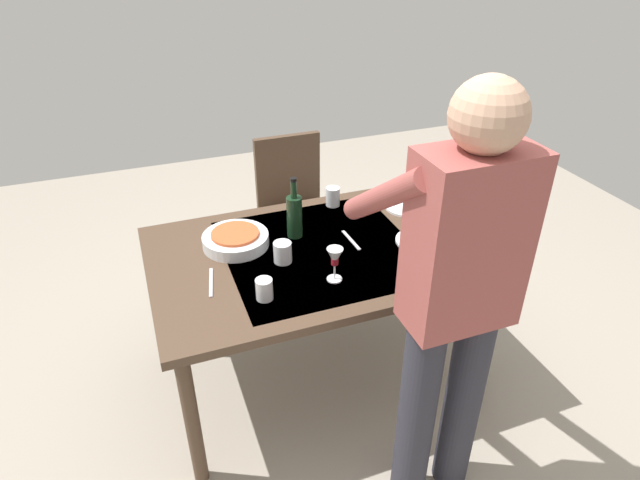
{
  "coord_description": "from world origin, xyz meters",
  "views": [
    {
      "loc": [
        0.72,
        1.94,
        2.05
      ],
      "look_at": [
        0.0,
        0.0,
        0.79
      ],
      "focal_mm": 30.54,
      "sensor_mm": 36.0,
      "label": 1
    }
  ],
  "objects_px": {
    "water_cup_far_left": "(264,289)",
    "dinner_plate_far": "(421,241)",
    "dinner_plate_near": "(407,206)",
    "person_server": "(455,295)",
    "wine_bottle": "(294,215)",
    "water_cup_near_left": "(333,197)",
    "wine_glass_left": "(468,252)",
    "water_cup_near_right": "(283,252)",
    "wine_glass_right": "(335,259)",
    "dining_table": "(320,263)",
    "serving_bowl_pasta": "(236,239)",
    "chair_near": "(293,202)"
  },
  "relations": [
    {
      "from": "chair_near",
      "to": "dinner_plate_far",
      "type": "height_order",
      "value": "chair_near"
    },
    {
      "from": "wine_glass_right",
      "to": "serving_bowl_pasta",
      "type": "relative_size",
      "value": 0.5
    },
    {
      "from": "wine_glass_left",
      "to": "dinner_plate_near",
      "type": "bearing_deg",
      "value": -95.13
    },
    {
      "from": "wine_glass_right",
      "to": "water_cup_near_right",
      "type": "distance_m",
      "value": 0.27
    },
    {
      "from": "wine_bottle",
      "to": "water_cup_near_left",
      "type": "relative_size",
      "value": 3.01
    },
    {
      "from": "dinner_plate_near",
      "to": "person_server",
      "type": "bearing_deg",
      "value": 69.52
    },
    {
      "from": "water_cup_near_right",
      "to": "serving_bowl_pasta",
      "type": "height_order",
      "value": "water_cup_near_right"
    },
    {
      "from": "chair_near",
      "to": "serving_bowl_pasta",
      "type": "distance_m",
      "value": 0.89
    },
    {
      "from": "water_cup_near_right",
      "to": "water_cup_far_left",
      "type": "bearing_deg",
      "value": 57.52
    },
    {
      "from": "wine_glass_left",
      "to": "serving_bowl_pasta",
      "type": "bearing_deg",
      "value": -32.86
    },
    {
      "from": "water_cup_near_right",
      "to": "dinner_plate_far",
      "type": "relative_size",
      "value": 0.41
    },
    {
      "from": "water_cup_near_left",
      "to": "dining_table",
      "type": "bearing_deg",
      "value": 60.88
    },
    {
      "from": "water_cup_near_right",
      "to": "dinner_plate_far",
      "type": "bearing_deg",
      "value": 173.88
    },
    {
      "from": "person_server",
      "to": "wine_glass_right",
      "type": "distance_m",
      "value": 0.57
    },
    {
      "from": "water_cup_near_right",
      "to": "wine_glass_left",
      "type": "bearing_deg",
      "value": 153.1
    },
    {
      "from": "wine_glass_right",
      "to": "dinner_plate_near",
      "type": "distance_m",
      "value": 0.75
    },
    {
      "from": "water_cup_near_left",
      "to": "serving_bowl_pasta",
      "type": "bearing_deg",
      "value": 20.85
    },
    {
      "from": "wine_glass_right",
      "to": "water_cup_far_left",
      "type": "distance_m",
      "value": 0.31
    },
    {
      "from": "chair_near",
      "to": "dining_table",
      "type": "bearing_deg",
      "value": 80.12
    },
    {
      "from": "dinner_plate_far",
      "to": "wine_bottle",
      "type": "bearing_deg",
      "value": -26.19
    },
    {
      "from": "water_cup_near_right",
      "to": "water_cup_far_left",
      "type": "relative_size",
      "value": 1.06
    },
    {
      "from": "person_server",
      "to": "water_cup_far_left",
      "type": "height_order",
      "value": "person_server"
    },
    {
      "from": "wine_bottle",
      "to": "water_cup_near_right",
      "type": "bearing_deg",
      "value": 58.2
    },
    {
      "from": "wine_bottle",
      "to": "water_cup_near_left",
      "type": "bearing_deg",
      "value": -141.24
    },
    {
      "from": "chair_near",
      "to": "wine_glass_left",
      "type": "xyz_separation_m",
      "value": [
        -0.36,
        1.25,
        0.31
      ]
    },
    {
      "from": "wine_glass_right",
      "to": "wine_glass_left",
      "type": "bearing_deg",
      "value": 164.76
    },
    {
      "from": "chair_near",
      "to": "person_server",
      "type": "height_order",
      "value": "person_server"
    },
    {
      "from": "dining_table",
      "to": "serving_bowl_pasta",
      "type": "bearing_deg",
      "value": -25.72
    },
    {
      "from": "serving_bowl_pasta",
      "to": "dinner_plate_near",
      "type": "xyz_separation_m",
      "value": [
        -0.91,
        -0.06,
        -0.03
      ]
    },
    {
      "from": "dinner_plate_near",
      "to": "serving_bowl_pasta",
      "type": "bearing_deg",
      "value": 3.55
    },
    {
      "from": "person_server",
      "to": "dinner_plate_near",
      "type": "distance_m",
      "value": 1.06
    },
    {
      "from": "person_server",
      "to": "dining_table",
      "type": "bearing_deg",
      "value": -75.13
    },
    {
      "from": "water_cup_far_left",
      "to": "dinner_plate_far",
      "type": "bearing_deg",
      "value": -168.6
    },
    {
      "from": "person_server",
      "to": "serving_bowl_pasta",
      "type": "xyz_separation_m",
      "value": [
        0.54,
        -0.91,
        -0.19
      ]
    },
    {
      "from": "wine_bottle",
      "to": "serving_bowl_pasta",
      "type": "distance_m",
      "value": 0.29
    },
    {
      "from": "wine_glass_left",
      "to": "wine_bottle",
      "type": "bearing_deg",
      "value": -43.21
    },
    {
      "from": "water_cup_near_right",
      "to": "dining_table",
      "type": "bearing_deg",
      "value": -169.75
    },
    {
      "from": "wine_bottle",
      "to": "dinner_plate_far",
      "type": "distance_m",
      "value": 0.59
    },
    {
      "from": "water_cup_far_left",
      "to": "water_cup_near_right",
      "type": "bearing_deg",
      "value": -122.48
    },
    {
      "from": "water_cup_near_right",
      "to": "dinner_plate_near",
      "type": "height_order",
      "value": "water_cup_near_right"
    },
    {
      "from": "wine_glass_left",
      "to": "serving_bowl_pasta",
      "type": "distance_m",
      "value": 1.02
    },
    {
      "from": "water_cup_near_left",
      "to": "wine_glass_left",
      "type": "bearing_deg",
      "value": 111.13
    },
    {
      "from": "dining_table",
      "to": "water_cup_near_right",
      "type": "relative_size",
      "value": 16.2
    },
    {
      "from": "dining_table",
      "to": "chair_near",
      "type": "distance_m",
      "value": 0.89
    },
    {
      "from": "wine_bottle",
      "to": "wine_glass_left",
      "type": "xyz_separation_m",
      "value": [
        -0.57,
        0.54,
        -0.01
      ]
    },
    {
      "from": "wine_glass_right",
      "to": "water_cup_near_right",
      "type": "relative_size",
      "value": 1.62
    },
    {
      "from": "dining_table",
      "to": "water_cup_near_right",
      "type": "height_order",
      "value": "water_cup_near_right"
    },
    {
      "from": "person_server",
      "to": "dinner_plate_near",
      "type": "bearing_deg",
      "value": -110.48
    },
    {
      "from": "water_cup_far_left",
      "to": "wine_glass_left",
      "type": "bearing_deg",
      "value": 171.6
    },
    {
      "from": "dining_table",
      "to": "chair_near",
      "type": "height_order",
      "value": "chair_near"
    }
  ]
}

